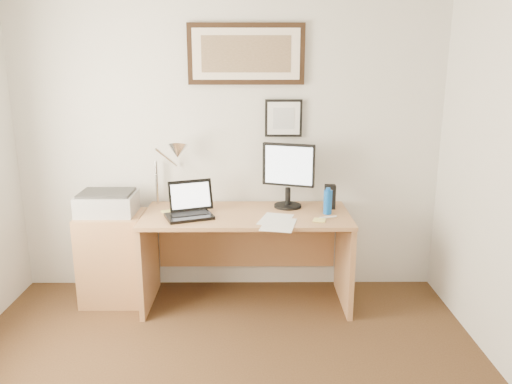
{
  "coord_description": "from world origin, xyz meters",
  "views": [
    {
      "loc": [
        0.2,
        -2.07,
        1.88
      ],
      "look_at": [
        0.22,
        1.43,
        0.97
      ],
      "focal_mm": 35.0,
      "sensor_mm": 36.0,
      "label": 1
    }
  ],
  "objects_px": {
    "water_bottle": "(328,202)",
    "printer": "(107,203)",
    "laptop": "(190,209)",
    "side_cabinet": "(114,258)",
    "book": "(166,216)",
    "desk": "(247,238)",
    "lcd_monitor": "(288,172)"
  },
  "relations": [
    {
      "from": "laptop",
      "to": "desk",
      "type": "bearing_deg",
      "value": 18.76
    },
    {
      "from": "lcd_monitor",
      "to": "printer",
      "type": "xyz_separation_m",
      "value": [
        -1.43,
        -0.1,
        -0.22
      ]
    },
    {
      "from": "book",
      "to": "desk",
      "type": "relative_size",
      "value": 0.16
    },
    {
      "from": "water_bottle",
      "to": "desk",
      "type": "relative_size",
      "value": 0.12
    },
    {
      "from": "water_bottle",
      "to": "printer",
      "type": "xyz_separation_m",
      "value": [
        -1.72,
        0.08,
        -0.03
      ]
    },
    {
      "from": "side_cabinet",
      "to": "printer",
      "type": "height_order",
      "value": "printer"
    },
    {
      "from": "lcd_monitor",
      "to": "book",
      "type": "bearing_deg",
      "value": -164.21
    },
    {
      "from": "book",
      "to": "printer",
      "type": "bearing_deg",
      "value": 161.22
    },
    {
      "from": "laptop",
      "to": "printer",
      "type": "xyz_separation_m",
      "value": [
        -0.66,
        0.13,
        0.01
      ]
    },
    {
      "from": "side_cabinet",
      "to": "water_bottle",
      "type": "xyz_separation_m",
      "value": [
        1.7,
        -0.06,
        0.48
      ]
    },
    {
      "from": "desk",
      "to": "lcd_monitor",
      "type": "relative_size",
      "value": 3.08
    },
    {
      "from": "laptop",
      "to": "side_cabinet",
      "type": "bearing_deg",
      "value": 170.19
    },
    {
      "from": "water_bottle",
      "to": "printer",
      "type": "distance_m",
      "value": 1.72
    },
    {
      "from": "book",
      "to": "printer",
      "type": "distance_m",
      "value": 0.52
    },
    {
      "from": "laptop",
      "to": "printer",
      "type": "bearing_deg",
      "value": 168.84
    },
    {
      "from": "side_cabinet",
      "to": "printer",
      "type": "relative_size",
      "value": 1.66
    },
    {
      "from": "book",
      "to": "desk",
      "type": "bearing_deg",
      "value": 16.63
    },
    {
      "from": "side_cabinet",
      "to": "book",
      "type": "relative_size",
      "value": 2.79
    },
    {
      "from": "desk",
      "to": "water_bottle",
      "type": "bearing_deg",
      "value": -8.66
    },
    {
      "from": "desk",
      "to": "printer",
      "type": "bearing_deg",
      "value": -179.22
    },
    {
      "from": "lcd_monitor",
      "to": "printer",
      "type": "bearing_deg",
      "value": -176.01
    },
    {
      "from": "water_bottle",
      "to": "book",
      "type": "height_order",
      "value": "water_bottle"
    },
    {
      "from": "book",
      "to": "printer",
      "type": "xyz_separation_m",
      "value": [
        -0.49,
        0.17,
        0.06
      ]
    },
    {
      "from": "laptop",
      "to": "printer",
      "type": "distance_m",
      "value": 0.68
    },
    {
      "from": "water_bottle",
      "to": "desk",
      "type": "height_order",
      "value": "water_bottle"
    },
    {
      "from": "laptop",
      "to": "lcd_monitor",
      "type": "xyz_separation_m",
      "value": [
        0.76,
        0.23,
        0.23
      ]
    },
    {
      "from": "book",
      "to": "laptop",
      "type": "bearing_deg",
      "value": 11.24
    },
    {
      "from": "laptop",
      "to": "printer",
      "type": "height_order",
      "value": "laptop"
    },
    {
      "from": "laptop",
      "to": "printer",
      "type": "relative_size",
      "value": 0.92
    },
    {
      "from": "side_cabinet",
      "to": "water_bottle",
      "type": "relative_size",
      "value": 3.9
    },
    {
      "from": "book",
      "to": "laptop",
      "type": "height_order",
      "value": "laptop"
    },
    {
      "from": "side_cabinet",
      "to": "laptop",
      "type": "xyz_separation_m",
      "value": [
        0.64,
        -0.11,
        0.44
      ]
    }
  ]
}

